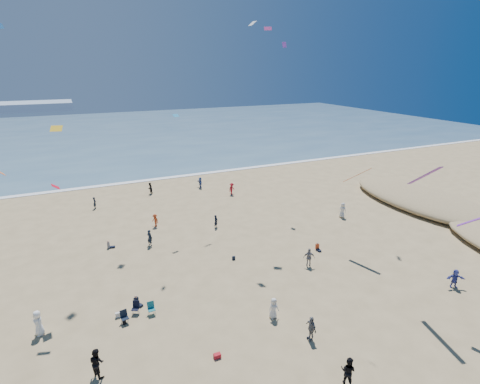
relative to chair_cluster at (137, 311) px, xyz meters
name	(u,v)px	position (x,y,z in m)	size (l,w,h in m)	color
ocean	(102,134)	(5.69, 85.27, -0.47)	(220.00, 100.00, 0.06)	#476B84
surf_line	(133,182)	(5.69, 35.27, -0.46)	(220.00, 1.20, 0.08)	white
standing_flyers	(231,242)	(10.69, 7.00, 0.38)	(34.26, 40.86, 1.93)	slate
seated_group	(251,302)	(8.31, -2.36, -0.08)	(20.25, 31.04, 0.84)	silver
chair_cluster	(137,311)	(0.00, 0.00, 0.00)	(2.65, 1.55, 1.00)	black
white_tote	(118,315)	(-1.36, 0.61, -0.30)	(0.35, 0.20, 0.40)	silver
black_backpack	(124,322)	(-1.06, -0.38, -0.31)	(0.30, 0.22, 0.38)	black
cooler	(217,356)	(3.91, -6.37, -0.35)	(0.45, 0.30, 0.30)	#B21923
navy_bag	(234,258)	(10.14, 5.03, -0.33)	(0.28, 0.18, 0.34)	black
kites_aloft	(300,105)	(15.43, 2.71, 14.27)	(46.10, 35.34, 28.44)	#238DC7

